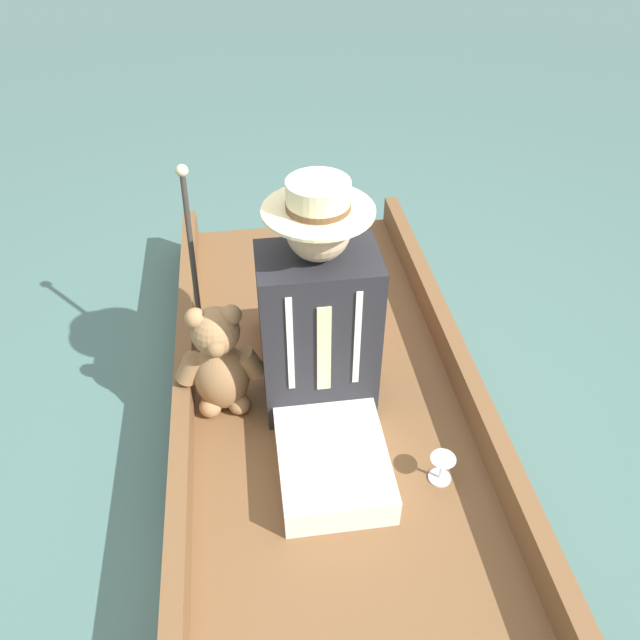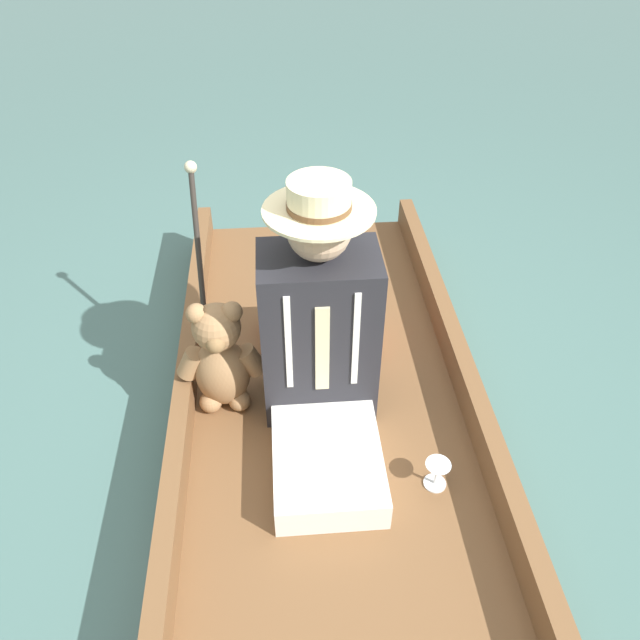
{
  "view_description": "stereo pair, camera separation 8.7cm",
  "coord_description": "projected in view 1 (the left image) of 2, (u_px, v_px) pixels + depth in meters",
  "views": [
    {
      "loc": [
        0.23,
        1.48,
        1.78
      ],
      "look_at": [
        0.03,
        -0.01,
        0.51
      ],
      "focal_mm": 35.0,
      "sensor_mm": 36.0,
      "label": 1
    },
    {
      "loc": [
        0.15,
        1.49,
        1.78
      ],
      "look_at": [
        0.03,
        -0.01,
        0.51
      ],
      "focal_mm": 35.0,
      "sensor_mm": 36.0,
      "label": 2
    }
  ],
  "objects": [
    {
      "name": "wine_glass",
      "position": [
        442.0,
        464.0,
        1.95
      ],
      "size": [
        0.08,
        0.08,
        0.1
      ],
      "color": "silver",
      "rests_on": "punt_boat"
    },
    {
      "name": "punt_boat",
      "position": [
        328.0,
        415.0,
        2.25
      ],
      "size": [
        1.06,
        2.47,
        0.24
      ],
      "color": "brown",
      "rests_on": "ground_plane"
    },
    {
      "name": "teddy_bear",
      "position": [
        220.0,
        363.0,
        2.1
      ],
      "size": [
        0.31,
        0.18,
        0.45
      ],
      "color": "#9E754C",
      "rests_on": "punt_boat"
    },
    {
      "name": "ground_plane",
      "position": [
        328.0,
        428.0,
        2.3
      ],
      "size": [
        16.0,
        16.0,
        0.0
      ],
      "primitive_type": "plane",
      "color": "#476B66"
    },
    {
      "name": "seat_cushion",
      "position": [
        311.0,
        327.0,
        2.46
      ],
      "size": [
        0.4,
        0.28,
        0.13
      ],
      "color": "#B24738",
      "rests_on": "punt_boat"
    },
    {
      "name": "seated_person",
      "position": [
        321.0,
        344.0,
        2.01
      ],
      "size": [
        0.38,
        0.71,
        0.87
      ],
      "rotation": [
        0.0,
        0.0,
        0.13
      ],
      "color": "white",
      "rests_on": "punt_boat"
    },
    {
      "name": "walking_cane",
      "position": [
        192.0,
        257.0,
        2.19
      ],
      "size": [
        0.04,
        0.3,
        0.73
      ],
      "color": "#2D2823",
      "rests_on": "punt_boat"
    }
  ]
}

